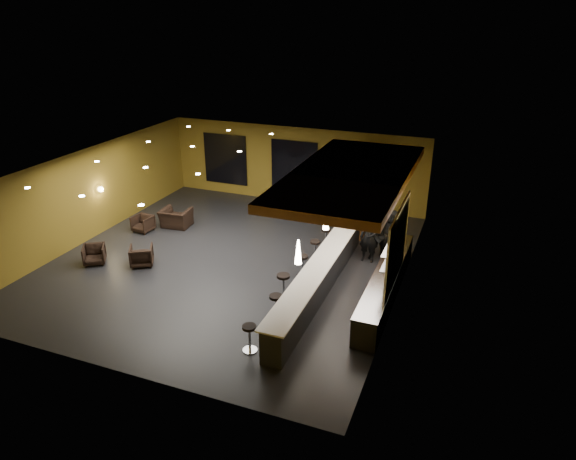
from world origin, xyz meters
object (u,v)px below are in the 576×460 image
(armchair_c, at_px, (143,224))
(bar_stool_1, at_px, (276,304))
(armchair_a, at_px, (94,255))
(bar_stool_2, at_px, (283,284))
(pendant_2, at_px, (347,193))
(bar_stool_5, at_px, (326,235))
(armchair_b, at_px, (142,255))
(pendant_1, at_px, (326,219))
(prep_counter, at_px, (386,284))
(column, at_px, (357,195))
(bar_stool_4, at_px, (315,248))
(pendant_0, at_px, (298,252))
(bar_stool_0, at_px, (249,335))
(staff_c, at_px, (392,233))
(staff_a, at_px, (369,237))
(bar_stool_3, at_px, (302,263))
(bar_counter, at_px, (320,278))
(armchair_d, at_px, (176,218))
(staff_b, at_px, (381,237))

(armchair_c, bearing_deg, bar_stool_1, -23.02)
(armchair_a, bearing_deg, bar_stool_2, -32.76)
(pendant_2, relative_size, bar_stool_5, 0.98)
(armchair_b, bearing_deg, pendant_1, 157.18)
(armchair_a, bearing_deg, pendant_1, -23.93)
(prep_counter, xyz_separation_m, pendant_2, (-2.00, 2.50, 1.92))
(column, distance_m, armchair_a, 9.87)
(pendant_2, distance_m, armchair_b, 7.54)
(bar_stool_4, bearing_deg, pendant_0, -78.43)
(pendant_2, distance_m, bar_stool_0, 6.85)
(prep_counter, bearing_deg, bar_stool_5, 134.83)
(staff_c, height_order, bar_stool_1, staff_c)
(staff_a, height_order, bar_stool_3, staff_a)
(bar_counter, height_order, bar_stool_3, bar_counter)
(column, relative_size, armchair_c, 4.77)
(bar_stool_4, bearing_deg, armchair_c, -179.80)
(column, relative_size, staff_a, 1.90)
(pendant_1, bearing_deg, staff_a, 67.21)
(pendant_0, height_order, bar_stool_5, pendant_0)
(bar_stool_2, bearing_deg, prep_counter, 23.60)
(armchair_d, relative_size, bar_stool_2, 1.38)
(column, distance_m, staff_a, 2.25)
(bar_stool_4, bearing_deg, armchair_d, 172.12)
(bar_counter, bearing_deg, staff_a, 71.05)
(pendant_0, bearing_deg, bar_stool_5, 98.80)
(pendant_1, distance_m, staff_a, 2.82)
(bar_stool_3, bearing_deg, armchair_b, -167.51)
(prep_counter, relative_size, armchair_d, 5.16)
(staff_b, height_order, armchair_d, staff_b)
(pendant_0, xyz_separation_m, pendant_1, (0.00, 2.50, 0.00))
(staff_a, xyz_separation_m, bar_stool_2, (-1.86, -3.51, -0.38))
(pendant_0, distance_m, staff_a, 5.04)
(column, distance_m, staff_c, 2.14)
(bar_stool_2, height_order, bar_stool_3, bar_stool_2)
(column, distance_m, pendant_0, 6.63)
(armchair_a, height_order, armchair_d, armchair_d)
(pendant_0, distance_m, staff_c, 5.89)
(bar_stool_0, bearing_deg, armchair_d, 134.52)
(pendant_2, bearing_deg, bar_stool_1, -98.08)
(pendant_0, height_order, armchair_a, pendant_0)
(pendant_2, distance_m, staff_c, 2.22)
(prep_counter, relative_size, bar_stool_2, 7.12)
(bar_stool_1, distance_m, bar_stool_2, 1.17)
(bar_stool_3, bearing_deg, pendant_2, 68.62)
(prep_counter, relative_size, bar_stool_1, 7.51)
(staff_a, relative_size, armchair_a, 2.47)
(armchair_d, xyz_separation_m, bar_stool_2, (6.25, -3.73, 0.16))
(bar_stool_0, relative_size, bar_stool_4, 1.01)
(pendant_1, relative_size, armchair_d, 0.60)
(staff_b, xyz_separation_m, bar_stool_1, (-2.01, -4.94, -0.38))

